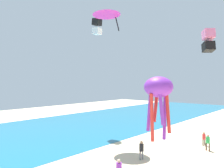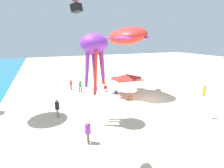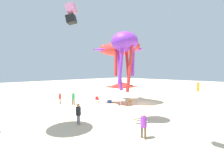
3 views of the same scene
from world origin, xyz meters
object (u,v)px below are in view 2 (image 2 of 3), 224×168
(banner_flag, at_px, (204,98))
(kite_box_pink, at_px, (76,2))
(person_beachcomber, at_px, (80,85))
(canopy_tent, at_px, (127,77))
(kite_turtle_red, at_px, (127,36))
(folding_chair_right_of_tent, at_px, (131,96))
(cooler_box, at_px, (116,92))
(person_kite_handler, at_px, (88,130))
(kite_octopus_purple, at_px, (94,47))
(person_watching_sky, at_px, (71,84))
(person_near_umbrella, at_px, (57,107))
(folding_chair_facing_ocean, at_px, (105,88))

(banner_flag, height_order, kite_box_pink, kite_box_pink)
(banner_flag, distance_m, person_beachcomber, 15.83)
(canopy_tent, height_order, kite_turtle_red, kite_turtle_red)
(folding_chair_right_of_tent, xyz_separation_m, person_beachcomber, (5.54, 5.29, 0.56))
(cooler_box, bearing_deg, person_beachcomber, 62.12)
(banner_flag, bearing_deg, kite_turtle_red, 19.80)
(person_kite_handler, distance_m, kite_octopus_purple, 6.75)
(person_watching_sky, height_order, kite_turtle_red, kite_turtle_red)
(person_kite_handler, distance_m, person_near_umbrella, 5.74)
(person_beachcomber, xyz_separation_m, person_near_umbrella, (-7.26, 3.88, 0.03))
(folding_chair_right_of_tent, bearing_deg, kite_turtle_red, -159.33)
(person_beachcomber, distance_m, kite_octopus_purple, 11.31)
(kite_box_pink, bearing_deg, cooler_box, 111.70)
(kite_box_pink, bearing_deg, person_beachcomber, 47.29)
(kite_box_pink, height_order, kite_octopus_purple, kite_box_pink)
(canopy_tent, xyz_separation_m, kite_box_pink, (4.25, 5.29, 9.34))
(person_kite_handler, xyz_separation_m, kite_box_pink, (12.85, -2.27, 10.98))
(folding_chair_right_of_tent, xyz_separation_m, person_watching_sky, (7.31, 6.32, 0.46))
(banner_flag, height_order, kite_octopus_purple, kite_octopus_purple)
(person_near_umbrella, bearing_deg, banner_flag, 77.16)
(person_watching_sky, xyz_separation_m, kite_octopus_purple, (-11.46, -0.33, 5.90))
(cooler_box, xyz_separation_m, kite_turtle_red, (-0.98, -1.06, 7.63))
(canopy_tent, relative_size, kite_box_pink, 1.40)
(person_watching_sky, bearing_deg, cooler_box, 77.81)
(folding_chair_right_of_tent, height_order, person_watching_sky, person_watching_sky)
(folding_chair_facing_ocean, relative_size, folding_chair_right_of_tent, 1.00)
(folding_chair_facing_ocean, bearing_deg, person_beachcomber, -170.80)
(person_beachcomber, relative_size, person_kite_handler, 0.99)
(kite_box_pink, height_order, kite_turtle_red, kite_box_pink)
(canopy_tent, height_order, cooler_box, canopy_tent)
(person_near_umbrella, bearing_deg, cooler_box, 130.82)
(folding_chair_facing_ocean, distance_m, kite_box_pink, 12.10)
(cooler_box, bearing_deg, kite_octopus_purple, 144.18)
(cooler_box, bearing_deg, folding_chair_facing_ocean, 36.04)
(canopy_tent, height_order, person_near_umbrella, canopy_tent)
(folding_chair_facing_ocean, distance_m, banner_flag, 13.34)
(person_watching_sky, height_order, kite_octopus_purple, kite_octopus_purple)
(cooler_box, relative_size, person_watching_sky, 0.43)
(folding_chair_facing_ocean, bearing_deg, kite_box_pink, -171.96)
(folding_chair_facing_ocean, bearing_deg, person_near_umbrella, -115.13)
(kite_box_pink, distance_m, kite_octopus_purple, 11.07)
(folding_chair_facing_ocean, xyz_separation_m, kite_octopus_purple, (-8.76, 4.17, 6.37))
(person_near_umbrella, distance_m, kite_turtle_red, 12.28)
(folding_chair_facing_ocean, height_order, person_kite_handler, person_kite_handler)
(kite_octopus_purple, relative_size, kite_turtle_red, 0.71)
(person_watching_sky, bearing_deg, folding_chair_facing_ocean, 83.71)
(folding_chair_right_of_tent, bearing_deg, cooler_box, -137.62)
(folding_chair_facing_ocean, relative_size, kite_octopus_purple, 0.16)
(canopy_tent, height_order, kite_box_pink, kite_box_pink)
(folding_chair_right_of_tent, height_order, banner_flag, banner_flag)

